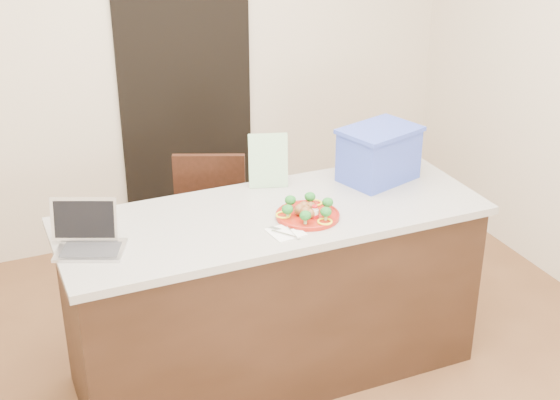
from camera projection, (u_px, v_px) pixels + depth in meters
name	position (u px, v px, depth m)	size (l,w,h in m)	color
ground	(294.00, 396.00, 3.91)	(4.00, 4.00, 0.00)	brown
room_shell	(296.00, 85.00, 3.23)	(4.00, 4.00, 4.00)	white
doorway	(186.00, 94.00, 5.17)	(0.90, 0.02, 2.00)	black
island	(274.00, 294.00, 3.93)	(2.06, 0.76, 0.92)	black
plate	(308.00, 215.00, 3.68)	(0.30, 0.30, 0.02)	maroon
meatballs	(307.00, 210.00, 3.66)	(0.11, 0.12, 0.04)	brown
broccoli	(308.00, 206.00, 3.66)	(0.26, 0.23, 0.04)	#15511C
pepper_rings	(308.00, 213.00, 3.67)	(0.27, 0.27, 0.01)	yellow
napkin	(286.00, 232.00, 3.54)	(0.15, 0.15, 0.01)	silver
fork	(281.00, 231.00, 3.54)	(0.08, 0.15, 0.00)	silver
knife	(293.00, 231.00, 3.53)	(0.02, 0.18, 0.01)	silver
yogurt_bottle	(315.00, 214.00, 3.64)	(0.04, 0.04, 0.08)	silver
laptop	(87.00, 235.00, 3.40)	(0.35, 0.33, 0.21)	#BBBCC0
leaflet	(268.00, 161.00, 3.95)	(0.20, 0.00, 0.28)	silver
blue_box	(379.00, 154.00, 4.03)	(0.46, 0.39, 0.28)	#2E41A7
chair	(217.00, 225.00, 4.47)	(0.54, 0.55, 0.93)	#33180F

